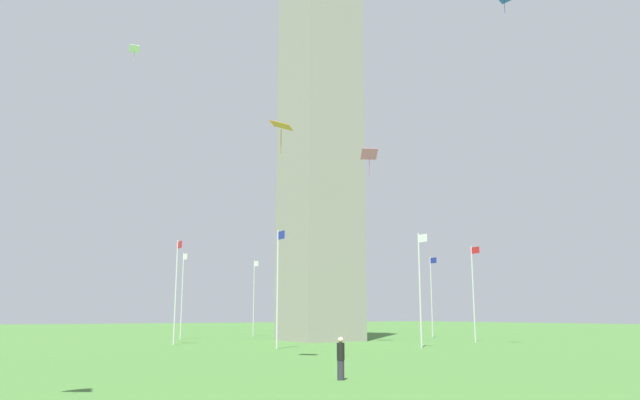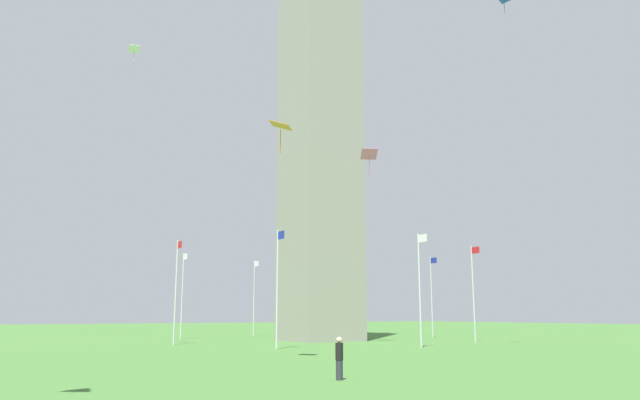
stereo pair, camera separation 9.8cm
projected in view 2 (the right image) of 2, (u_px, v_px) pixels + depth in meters
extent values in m
plane|color=#3D6B2D|center=(320.00, 341.00, 61.62)|extent=(260.00, 260.00, 0.00)
cube|color=gray|center=(320.00, 86.00, 66.64)|extent=(6.81, 6.81, 54.49)
cylinder|color=silver|center=(420.00, 290.00, 49.78)|extent=(0.14, 0.14, 9.25)
cube|color=white|center=(423.00, 238.00, 50.10)|extent=(1.00, 0.03, 0.64)
cylinder|color=silver|center=(473.00, 294.00, 59.16)|extent=(0.14, 0.14, 9.25)
cube|color=red|center=(475.00, 250.00, 59.47)|extent=(1.00, 0.03, 0.64)
cylinder|color=silver|center=(432.00, 297.00, 70.47)|extent=(0.14, 0.14, 9.25)
cube|color=#1E2D99|center=(434.00, 260.00, 70.79)|extent=(1.00, 0.03, 0.64)
cylinder|color=silver|center=(347.00, 298.00, 77.10)|extent=(0.14, 0.14, 9.25)
cube|color=#1E2D99|center=(349.00, 265.00, 77.41)|extent=(1.00, 0.03, 0.64)
cylinder|color=silver|center=(254.00, 298.00, 75.15)|extent=(0.14, 0.14, 9.25)
cube|color=white|center=(257.00, 264.00, 75.46)|extent=(1.00, 0.03, 0.64)
cylinder|color=silver|center=(182.00, 296.00, 65.78)|extent=(0.14, 0.14, 9.25)
cube|color=white|center=(186.00, 257.00, 66.09)|extent=(1.00, 0.03, 0.64)
cylinder|color=silver|center=(176.00, 292.00, 54.46)|extent=(0.14, 0.14, 9.25)
cube|color=red|center=(180.00, 245.00, 54.78)|extent=(1.00, 0.03, 0.64)
cylinder|color=silver|center=(277.00, 289.00, 47.84)|extent=(0.14, 0.14, 9.25)
cube|color=#1E2D99|center=(281.00, 235.00, 48.15)|extent=(1.00, 0.03, 0.64)
cylinder|color=#2D2D38|center=(339.00, 370.00, 24.98)|extent=(0.29, 0.29, 0.80)
cylinder|color=black|center=(339.00, 351.00, 25.11)|extent=(0.32, 0.32, 0.69)
sphere|color=beige|center=(339.00, 340.00, 25.20)|extent=(0.24, 0.24, 0.24)
cylinder|color=#233C9D|center=(504.00, 7.00, 51.27)|extent=(0.04, 0.04, 1.18)
cube|color=pink|center=(369.00, 154.00, 58.80)|extent=(1.94, 2.01, 0.76)
cylinder|color=#A44A79|center=(369.00, 166.00, 58.57)|extent=(0.04, 0.04, 1.85)
cube|color=white|center=(134.00, 49.00, 52.12)|extent=(0.86, 0.94, 0.41)
cylinder|color=#A7A7A7|center=(134.00, 56.00, 51.99)|extent=(0.04, 0.04, 1.00)
cube|color=orange|center=(281.00, 125.00, 37.07)|extent=(1.77, 1.76, 0.40)
cylinder|color=#A75C15|center=(280.00, 142.00, 36.88)|extent=(0.04, 0.04, 1.53)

